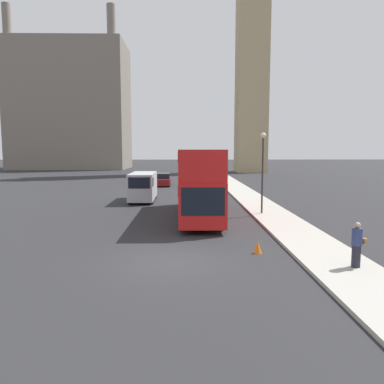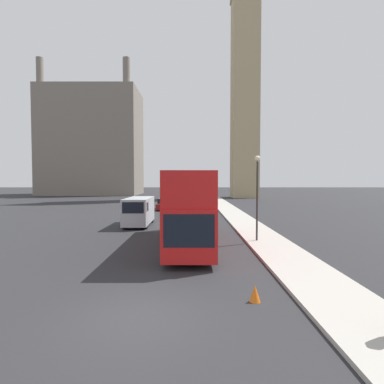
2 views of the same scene
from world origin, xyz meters
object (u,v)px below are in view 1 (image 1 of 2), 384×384
(pedestrian, at_px, (357,245))
(street_lamp, at_px, (263,160))
(red_double_decker_bus, at_px, (199,179))
(white_van, at_px, (143,186))
(parked_sedan, at_px, (163,180))

(pedestrian, height_order, street_lamp, street_lamp)
(red_double_decker_bus, height_order, pedestrian, red_double_decker_bus)
(white_van, relative_size, parked_sedan, 1.23)
(white_van, xyz_separation_m, pedestrian, (9.92, -18.85, -0.32))
(red_double_decker_bus, xyz_separation_m, parked_sedan, (-3.61, 21.45, -1.81))
(red_double_decker_bus, bearing_deg, pedestrian, -64.50)
(pedestrian, height_order, parked_sedan, pedestrian)
(street_lamp, height_order, parked_sedan, street_lamp)
(red_double_decker_bus, distance_m, white_van, 8.92)
(white_van, xyz_separation_m, parked_sedan, (0.94, 13.87, -0.63))
(pedestrian, distance_m, parked_sedan, 33.92)
(pedestrian, bearing_deg, white_van, 117.75)
(street_lamp, bearing_deg, white_van, 141.10)
(white_van, bearing_deg, pedestrian, -62.25)
(white_van, bearing_deg, red_double_decker_bus, -59.06)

